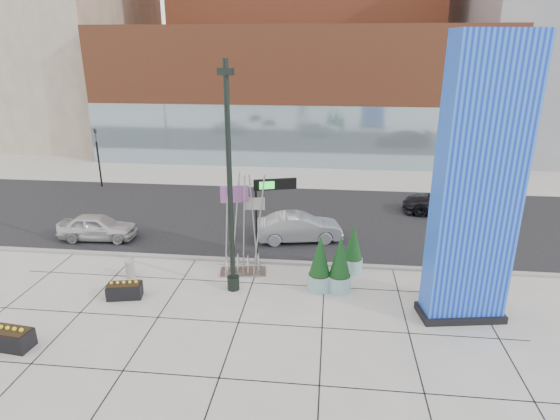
# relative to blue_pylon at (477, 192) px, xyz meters

# --- Properties ---
(ground) EXTENTS (160.00, 160.00, 0.00)m
(ground) POSITION_rel_blue_pylon_xyz_m (-9.00, -0.34, -4.79)
(ground) COLOR #9E9991
(ground) RESTS_ON ground
(street_asphalt) EXTENTS (80.00, 12.00, 0.02)m
(street_asphalt) POSITION_rel_blue_pylon_xyz_m (-9.00, 9.66, -4.78)
(street_asphalt) COLOR black
(street_asphalt) RESTS_ON ground
(curb_edge) EXTENTS (80.00, 0.30, 0.12)m
(curb_edge) POSITION_rel_blue_pylon_xyz_m (-9.00, 3.66, -4.73)
(curb_edge) COLOR gray
(curb_edge) RESTS_ON ground
(tower_podium) EXTENTS (34.00, 10.00, 11.00)m
(tower_podium) POSITION_rel_blue_pylon_xyz_m (-8.00, 26.66, 0.71)
(tower_podium) COLOR brown
(tower_podium) RESTS_ON ground
(tower_glass_front) EXTENTS (34.00, 0.60, 5.00)m
(tower_glass_front) POSITION_rel_blue_pylon_xyz_m (-8.00, 21.86, -2.29)
(tower_glass_front) COLOR #8CA5B2
(tower_glass_front) RESTS_ON ground
(blue_pylon) EXTENTS (3.15, 1.80, 9.91)m
(blue_pylon) POSITION_rel_blue_pylon_xyz_m (0.00, 0.00, 0.00)
(blue_pylon) COLOR #0C28B8
(blue_pylon) RESTS_ON ground
(lamp_post) EXTENTS (0.61, 0.50, 9.01)m
(lamp_post) POSITION_rel_blue_pylon_xyz_m (-8.68, 1.06, -1.10)
(lamp_post) COLOR black
(lamp_post) RESTS_ON ground
(public_art_sculpture) EXTENTS (2.11, 1.28, 4.50)m
(public_art_sculpture) POSITION_rel_blue_pylon_xyz_m (-8.55, 2.59, -3.61)
(public_art_sculpture) COLOR #A2A4A6
(public_art_sculpture) RESTS_ON ground
(concrete_bollard) EXTENTS (0.39, 0.39, 0.76)m
(concrete_bollard) POSITION_rel_blue_pylon_xyz_m (-13.28, 1.60, -4.41)
(concrete_bollard) COLOR gray
(concrete_bollard) RESTS_ON ground
(overhead_street_sign) EXTENTS (1.84, 0.70, 3.98)m
(overhead_street_sign) POSITION_rel_blue_pylon_xyz_m (-7.40, 3.45, -1.37)
(overhead_street_sign) COLOR black
(overhead_street_sign) RESTS_ON ground
(round_planter_east) EXTENTS (0.95, 0.95, 2.39)m
(round_planter_east) POSITION_rel_blue_pylon_xyz_m (-4.40, 1.46, -3.66)
(round_planter_east) COLOR #83B1AE
(round_planter_east) RESTS_ON ground
(round_planter_mid) EXTENTS (0.87, 0.87, 2.18)m
(round_planter_mid) POSITION_rel_blue_pylon_xyz_m (-3.80, 3.26, -3.76)
(round_planter_mid) COLOR #83B1AE
(round_planter_mid) RESTS_ON ground
(round_planter_west) EXTENTS (0.95, 0.95, 2.38)m
(round_planter_west) POSITION_rel_blue_pylon_xyz_m (-5.20, 1.46, -3.66)
(round_planter_west) COLOR #83B1AE
(round_planter_west) RESTS_ON ground
(box_planter_north) EXTENTS (1.43, 0.92, 0.73)m
(box_planter_north) POSITION_rel_blue_pylon_xyz_m (-12.80, -0.07, -4.45)
(box_planter_north) COLOR black
(box_planter_north) RESTS_ON ground
(box_planter_south) EXTENTS (1.52, 0.88, 0.80)m
(box_planter_south) POSITION_rel_blue_pylon_xyz_m (-15.17, -3.59, -4.42)
(box_planter_south) COLOR black
(box_planter_south) RESTS_ON ground
(car_white_west) EXTENTS (3.98, 1.79, 1.33)m
(car_white_west) POSITION_rel_blue_pylon_xyz_m (-16.64, 5.46, -4.12)
(car_white_west) COLOR silver
(car_white_west) RESTS_ON ground
(car_silver_mid) EXTENTS (4.54, 2.37, 1.42)m
(car_silver_mid) POSITION_rel_blue_pylon_xyz_m (-6.40, 6.40, -4.08)
(car_silver_mid) COLOR #95969C
(car_silver_mid) RESTS_ON ground
(car_dark_east) EXTENTS (5.46, 2.67, 1.53)m
(car_dark_east) POSITION_rel_blue_pylon_xyz_m (2.08, 11.40, -4.02)
(car_dark_east) COLOR black
(car_dark_east) RESTS_ON ground
(traffic_signal) EXTENTS (0.15, 0.18, 4.10)m
(traffic_signal) POSITION_rel_blue_pylon_xyz_m (-21.00, 14.66, -2.49)
(traffic_signal) COLOR black
(traffic_signal) RESTS_ON ground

